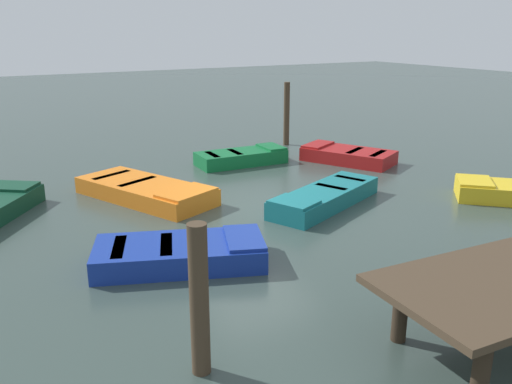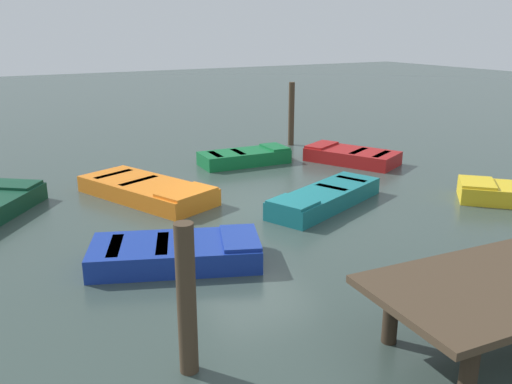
{
  "view_description": "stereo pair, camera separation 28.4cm",
  "coord_description": "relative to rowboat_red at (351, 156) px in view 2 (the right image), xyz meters",
  "views": [
    {
      "loc": [
        5.97,
        10.23,
        4.0
      ],
      "look_at": [
        0.0,
        0.0,
        0.35
      ],
      "focal_mm": 37.81,
      "sensor_mm": 36.0,
      "label": 1
    },
    {
      "loc": [
        5.72,
        10.37,
        4.0
      ],
      "look_at": [
        0.0,
        0.0,
        0.35
      ],
      "focal_mm": 37.81,
      "sensor_mm": 36.0,
      "label": 2
    }
  ],
  "objects": [
    {
      "name": "mooring_piling_far_right",
      "position": [
        8.31,
        7.35,
        0.74
      ],
      "size": [
        0.23,
        0.23,
        1.91
      ],
      "primitive_type": "cylinder",
      "color": "#423323",
      "rests_on": "ground_plane"
    },
    {
      "name": "rowboat_teal",
      "position": [
        3.19,
        3.04,
        -0.0
      ],
      "size": [
        3.52,
        2.23,
        0.46
      ],
      "rotation": [
        0.0,
        0.0,
        0.39
      ],
      "color": "#14666B",
      "rests_on": "ground_plane"
    },
    {
      "name": "rowboat_red",
      "position": [
        0.0,
        0.0,
        0.0
      ],
      "size": [
        2.38,
        3.01,
        0.46
      ],
      "rotation": [
        0.0,
        0.0,
        5.17
      ],
      "color": "maroon",
      "rests_on": "ground_plane"
    },
    {
      "name": "rowboat_blue",
      "position": [
        7.32,
        4.36,
        -0.0
      ],
      "size": [
        3.2,
        2.31,
        0.46
      ],
      "rotation": [
        0.0,
        0.0,
        2.77
      ],
      "color": "navy",
      "rests_on": "ground_plane"
    },
    {
      "name": "rowboat_green",
      "position": [
        2.93,
        -1.43,
        0.0
      ],
      "size": [
        2.73,
        1.24,
        0.46
      ],
      "rotation": [
        0.0,
        0.0,
        3.09
      ],
      "color": "#0F602D",
      "rests_on": "ground_plane"
    },
    {
      "name": "mooring_piling_far_left",
      "position": [
        0.22,
        -3.1,
        0.87
      ],
      "size": [
        0.2,
        0.2,
        2.18
      ],
      "primitive_type": "cylinder",
      "color": "#423323",
      "rests_on": "ground_plane"
    },
    {
      "name": "ground_plane",
      "position": [
        4.59,
        2.28,
        -0.22
      ],
      "size": [
        80.0,
        80.0,
        0.0
      ],
      "primitive_type": "plane",
      "color": "#33423D"
    },
    {
      "name": "rowboat_orange",
      "position": [
        6.6,
        0.47,
        -0.0
      ],
      "size": [
        2.7,
        3.86,
        0.46
      ],
      "rotation": [
        0.0,
        0.0,
        1.96
      ],
      "color": "orange",
      "rests_on": "ground_plane"
    }
  ]
}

